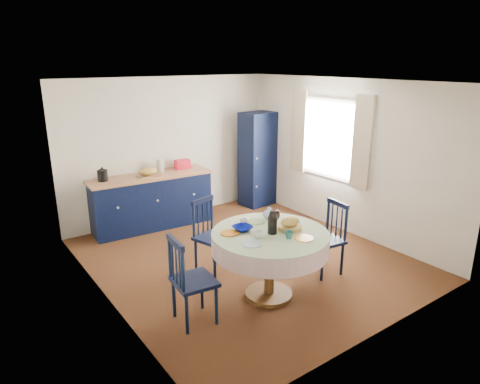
# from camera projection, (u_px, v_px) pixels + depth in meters

# --- Properties ---
(floor) EXTENTS (4.50, 4.50, 0.00)m
(floor) POSITION_uv_depth(u_px,v_px,m) (245.00, 258.00, 6.22)
(floor) COLOR black
(floor) RESTS_ON ground
(ceiling) EXTENTS (4.50, 4.50, 0.00)m
(ceiling) POSITION_uv_depth(u_px,v_px,m) (246.00, 81.00, 5.48)
(ceiling) COLOR white
(ceiling) RESTS_ON wall_back
(wall_back) EXTENTS (4.00, 0.02, 2.50)m
(wall_back) POSITION_uv_depth(u_px,v_px,m) (170.00, 149.00, 7.60)
(wall_back) COLOR white
(wall_back) RESTS_ON floor
(wall_left) EXTENTS (0.02, 4.50, 2.50)m
(wall_left) POSITION_uv_depth(u_px,v_px,m) (101.00, 203.00, 4.74)
(wall_left) COLOR white
(wall_left) RESTS_ON floor
(wall_right) EXTENTS (0.02, 4.50, 2.50)m
(wall_right) POSITION_uv_depth(u_px,v_px,m) (344.00, 157.00, 6.97)
(wall_right) COLOR white
(wall_right) RESTS_ON floor
(window) EXTENTS (0.10, 1.74, 1.45)m
(window) POSITION_uv_depth(u_px,v_px,m) (329.00, 138.00, 7.10)
(window) COLOR white
(window) RESTS_ON wall_right
(kitchen_counter) EXTENTS (2.10, 0.78, 1.16)m
(kitchen_counter) POSITION_uv_depth(u_px,v_px,m) (151.00, 200.00, 7.29)
(kitchen_counter) COLOR black
(kitchen_counter) RESTS_ON floor
(pantry_cabinet) EXTENTS (0.68, 0.52, 1.82)m
(pantry_cabinet) POSITION_uv_depth(u_px,v_px,m) (257.00, 159.00, 8.31)
(pantry_cabinet) COLOR black
(pantry_cabinet) RESTS_ON floor
(dining_table) EXTENTS (1.38, 1.38, 1.12)m
(dining_table) POSITION_uv_depth(u_px,v_px,m) (270.00, 242.00, 5.03)
(dining_table) COLOR #533117
(dining_table) RESTS_ON floor
(chair_left) EXTENTS (0.48, 0.49, 1.01)m
(chair_left) POSITION_uv_depth(u_px,v_px,m) (190.00, 280.00, 4.58)
(chair_left) COLOR black
(chair_left) RESTS_ON floor
(chair_far) EXTENTS (0.55, 0.53, 1.00)m
(chair_far) POSITION_uv_depth(u_px,v_px,m) (211.00, 235.00, 5.77)
(chair_far) COLOR black
(chair_far) RESTS_ON floor
(chair_right) EXTENTS (0.47, 0.49, 0.99)m
(chair_right) POSITION_uv_depth(u_px,v_px,m) (327.00, 237.00, 5.70)
(chair_right) COLOR black
(chair_right) RESTS_ON floor
(mug_a) EXTENTS (0.11, 0.11, 0.09)m
(mug_a) POSITION_uv_depth(u_px,v_px,m) (258.00, 234.00, 4.83)
(mug_a) COLOR silver
(mug_a) RESTS_ON dining_table
(mug_b) EXTENTS (0.10, 0.10, 0.09)m
(mug_b) POSITION_uv_depth(u_px,v_px,m) (289.00, 235.00, 4.81)
(mug_b) COLOR #246662
(mug_b) RESTS_ON dining_table
(mug_c) EXTENTS (0.12, 0.12, 0.09)m
(mug_c) POSITION_uv_depth(u_px,v_px,m) (275.00, 216.00, 5.39)
(mug_c) COLOR black
(mug_c) RESTS_ON dining_table
(mug_d) EXTENTS (0.09, 0.09, 0.09)m
(mug_d) POSITION_uv_depth(u_px,v_px,m) (244.00, 222.00, 5.18)
(mug_d) COLOR silver
(mug_d) RESTS_ON dining_table
(cobalt_bowl) EXTENTS (0.23, 0.23, 0.06)m
(cobalt_bowl) POSITION_uv_depth(u_px,v_px,m) (242.00, 228.00, 5.04)
(cobalt_bowl) COLOR #030C70
(cobalt_bowl) RESTS_ON dining_table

